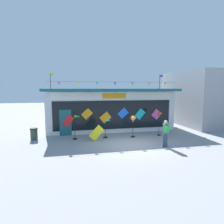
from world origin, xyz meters
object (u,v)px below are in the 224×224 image
object	(u,v)px
wind_spinner_center_left	(133,120)
person_near_camera	(166,133)
kite_shop_building	(108,108)
trash_bin	(34,134)
wind_spinner_center_right	(159,117)
wind_spinner_far_left	(77,122)
display_kite_on_ground	(97,133)
wind_spinner_left	(107,125)

from	to	relation	value
wind_spinner_center_left	person_near_camera	bearing A→B (deg)	-66.80
kite_shop_building	trash_bin	xyz separation A→B (m)	(-6.00, -3.28, -1.38)
kite_shop_building	wind_spinner_center_right	xyz separation A→B (m)	(3.22, -3.94, -0.36)
trash_bin	wind_spinner_far_left	bearing A→B (deg)	-8.68
person_near_camera	trash_bin	world-z (taller)	person_near_camera
wind_spinner_far_left	wind_spinner_center_left	world-z (taller)	wind_spinner_far_left
wind_spinner_far_left	wind_spinner_center_left	bearing A→B (deg)	-3.62
display_kite_on_ground	wind_spinner_center_left	bearing A→B (deg)	9.85
kite_shop_building	wind_spinner_left	xyz separation A→B (m)	(-0.83, -3.80, -0.88)
wind_spinner_far_left	wind_spinner_left	world-z (taller)	wind_spinner_far_left
person_near_camera	trash_bin	size ratio (longest dim) A/B	1.97
kite_shop_building	person_near_camera	size ratio (longest dim) A/B	6.59
person_near_camera	trash_bin	distance (m)	9.00
wind_spinner_far_left	display_kite_on_ground	size ratio (longest dim) A/B	1.71
wind_spinner_left	person_near_camera	xyz separation A→B (m)	(3.11, -2.98, -0.05)
kite_shop_building	person_near_camera	distance (m)	7.21
trash_bin	wind_spinner_center_left	bearing A→B (deg)	-5.75
wind_spinner_far_left	wind_spinner_center_right	bearing A→B (deg)	-1.83
kite_shop_building	wind_spinner_center_left	world-z (taller)	kite_shop_building
kite_shop_building	wind_spinner_left	bearing A→B (deg)	-102.37
wind_spinner_center_left	wind_spinner_center_right	xyz separation A→B (m)	(2.13, 0.06, 0.17)
kite_shop_building	wind_spinner_far_left	size ratio (longest dim) A/B	6.31
wind_spinner_left	trash_bin	world-z (taller)	wind_spinner_left
wind_spinner_center_right	display_kite_on_ground	size ratio (longest dim) A/B	1.82
wind_spinner_left	display_kite_on_ground	bearing A→B (deg)	-141.72
wind_spinner_center_right	display_kite_on_ground	distance (m)	5.03
wind_spinner_center_left	wind_spinner_far_left	bearing A→B (deg)	176.38
wind_spinner_far_left	display_kite_on_ground	world-z (taller)	wind_spinner_far_left
wind_spinner_far_left	wind_spinner_center_right	xyz separation A→B (m)	(6.26, -0.20, 0.24)
wind_spinner_center_right	display_kite_on_ground	world-z (taller)	wind_spinner_center_right
kite_shop_building	wind_spinner_center_left	bearing A→B (deg)	-74.74
wind_spinner_left	wind_spinner_center_right	world-z (taller)	wind_spinner_center_right
wind_spinner_far_left	trash_bin	distance (m)	3.10
kite_shop_building	display_kite_on_ground	distance (m)	4.96
wind_spinner_left	wind_spinner_far_left	bearing A→B (deg)	178.40
wind_spinner_left	wind_spinner_center_left	world-z (taller)	wind_spinner_center_left
wind_spinner_center_left	wind_spinner_center_right	size ratio (longest dim) A/B	0.87
trash_bin	display_kite_on_ground	distance (m)	4.47
trash_bin	kite_shop_building	bearing A→B (deg)	28.68
wind_spinner_left	wind_spinner_center_right	xyz separation A→B (m)	(4.06, -0.14, 0.52)
wind_spinner_far_left	wind_spinner_center_left	size ratio (longest dim) A/B	1.08
wind_spinner_far_left	person_near_camera	bearing A→B (deg)	-29.75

